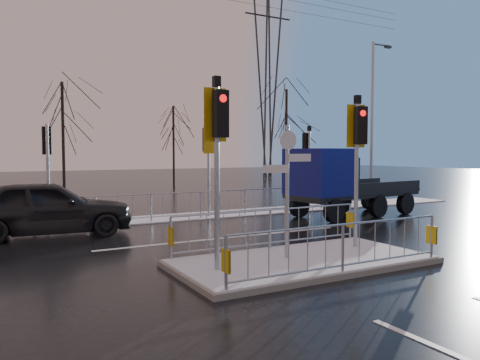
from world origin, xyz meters
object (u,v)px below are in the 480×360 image
flatbed_truck (333,181)px  street_lamp_right (373,116)px  traffic_island (302,247)px  car_far_lane (47,208)px

flatbed_truck → street_lamp_right: size_ratio=0.76×
traffic_island → car_far_lane: traffic_island is taller
car_far_lane → flatbed_truck: 10.46m
car_far_lane → flatbed_truck: flatbed_truck is taller
traffic_island → flatbed_truck: traffic_island is taller
traffic_island → flatbed_truck: size_ratio=0.98×
traffic_island → street_lamp_right: (10.58, 8.49, 4.00)m
traffic_island → flatbed_truck: 8.03m
flatbed_truck → street_lamp_right: 6.43m
car_far_lane → street_lamp_right: bearing=-78.5°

